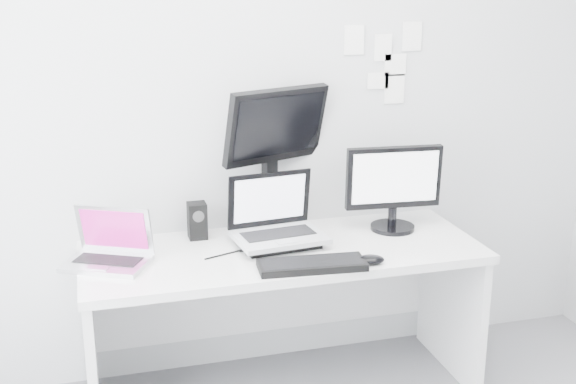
{
  "coord_description": "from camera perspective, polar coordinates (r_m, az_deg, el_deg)",
  "views": [
    {
      "loc": [
        -0.83,
        -1.79,
        1.93
      ],
      "look_at": [
        0.02,
        1.23,
        1.0
      ],
      "focal_mm": 46.4,
      "sensor_mm": 36.0,
      "label": 1
    }
  ],
  "objects": [
    {
      "name": "back_wall",
      "position": [
        3.54,
        -1.94,
        7.06
      ],
      "size": [
        3.6,
        0.0,
        3.6
      ],
      "primitive_type": "plane",
      "rotation": [
        1.57,
        0.0,
        0.0
      ],
      "color": "#B6B8BA",
      "rests_on": "ground"
    },
    {
      "name": "wall_note_0",
      "position": [
        3.63,
        5.09,
        11.54
      ],
      "size": [
        0.1,
        0.0,
        0.14
      ],
      "primitive_type": "cube",
      "color": "white",
      "rests_on": "back_wall"
    },
    {
      "name": "desk",
      "position": [
        3.52,
        -0.41,
        -9.89
      ],
      "size": [
        1.8,
        0.7,
        0.73
      ],
      "primitive_type": "cube",
      "color": "silver",
      "rests_on": "ground"
    },
    {
      "name": "wall_note_3",
      "position": [
        3.7,
        6.92,
        8.46
      ],
      "size": [
        0.11,
        0.0,
        0.08
      ],
      "primitive_type": "cube",
      "color": "white",
      "rests_on": "back_wall"
    },
    {
      "name": "keyboard",
      "position": [
        3.15,
        1.85,
        -5.61
      ],
      "size": [
        0.47,
        0.2,
        0.03
      ],
      "primitive_type": "cube",
      "rotation": [
        0.0,
        0.0,
        -0.09
      ],
      "color": "black",
      "rests_on": "desk"
    },
    {
      "name": "macbook",
      "position": [
        3.23,
        -13.87,
        -3.43
      ],
      "size": [
        0.42,
        0.38,
        0.26
      ],
      "primitive_type": "cube",
      "rotation": [
        0.0,
        0.0,
        -0.48
      ],
      "color": "#B9B9BE",
      "rests_on": "desk"
    },
    {
      "name": "speaker",
      "position": [
        3.5,
        -6.97,
        -2.19
      ],
      "size": [
        0.1,
        0.1,
        0.17
      ],
      "primitive_type": "cube",
      "rotation": [
        0.0,
        0.0,
        0.13
      ],
      "color": "black",
      "rests_on": "desk"
    },
    {
      "name": "rear_monitor",
      "position": [
        3.52,
        -1.12,
        2.65
      ],
      "size": [
        0.56,
        0.37,
        0.72
      ],
      "primitive_type": "cube",
      "rotation": [
        0.0,
        0.0,
        0.37
      ],
      "color": "black",
      "rests_on": "desk"
    },
    {
      "name": "wall_note_4",
      "position": [
        3.73,
        8.23,
        9.62
      ],
      "size": [
        0.11,
        0.0,
        0.11
      ],
      "primitive_type": "cube",
      "color": "white",
      "rests_on": "back_wall"
    },
    {
      "name": "mouse",
      "position": [
        3.22,
        6.37,
        -5.16
      ],
      "size": [
        0.13,
        0.11,
        0.04
      ],
      "primitive_type": "ellipsoid",
      "rotation": [
        0.0,
        0.0,
        -0.3
      ],
      "color": "black",
      "rests_on": "desk"
    },
    {
      "name": "dell_laptop",
      "position": [
        3.34,
        -0.66,
        -1.51
      ],
      "size": [
        0.43,
        0.35,
        0.33
      ],
      "primitive_type": "cube",
      "rotation": [
        0.0,
        0.0,
        0.11
      ],
      "color": "#B7BABF",
      "rests_on": "desk"
    },
    {
      "name": "samsung_monitor",
      "position": [
        3.59,
        8.13,
        0.36
      ],
      "size": [
        0.48,
        0.25,
        0.43
      ],
      "primitive_type": "cube",
      "rotation": [
        0.0,
        0.0,
        -0.08
      ],
      "color": "black",
      "rests_on": "desk"
    },
    {
      "name": "wall_note_5",
      "position": [
        3.74,
        8.16,
        7.83
      ],
      "size": [
        0.1,
        0.0,
        0.15
      ],
      "primitive_type": "cube",
      "color": "white",
      "rests_on": "back_wall"
    },
    {
      "name": "wall_note_2",
      "position": [
        3.75,
        9.48,
        11.69
      ],
      "size": [
        0.1,
        0.0,
        0.14
      ],
      "primitive_type": "cube",
      "color": "white",
      "rests_on": "back_wall"
    },
    {
      "name": "wall_note_1",
      "position": [
        3.69,
        7.3,
        10.93
      ],
      "size": [
        0.09,
        0.0,
        0.13
      ],
      "primitive_type": "cube",
      "color": "white",
      "rests_on": "back_wall"
    }
  ]
}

